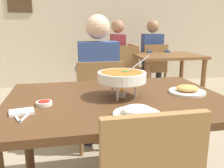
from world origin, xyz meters
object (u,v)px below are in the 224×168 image
object	(u,v)px
appetizer_plate	(187,90)
dining_table_far	(167,63)
chair_diner_main	(99,100)
sauce_dish	(44,103)
patron_bg_middle	(120,53)
chair_bg_right	(126,71)
chair_bg_middle	(125,66)
rice_plate	(137,112)
dining_table_main	(117,113)
diner_main	(98,76)
chair_bg_left	(153,66)
curry_bowl	(122,77)
patron_bg_left	(153,52)

from	to	relation	value
appetizer_plate	dining_table_far	xyz separation A→B (m)	(0.81, 2.08, -0.16)
chair_diner_main	sauce_dish	distance (m)	0.99
patron_bg_middle	chair_bg_right	bearing A→B (deg)	-89.51
chair_bg_middle	chair_bg_right	world-z (taller)	same
rice_plate	sauce_dish	size ratio (longest dim) A/B	2.67
sauce_dish	dining_table_far	size ratio (longest dim) A/B	0.09
dining_table_main	chair_bg_middle	world-z (taller)	chair_bg_middle
diner_main	dining_table_far	distance (m)	1.81
appetizer_plate	chair_bg_left	bearing A→B (deg)	73.28
chair_bg_left	rice_plate	bearing A→B (deg)	-112.95
curry_bowl	dining_table_far	bearing A→B (deg)	58.88
chair_bg_right	patron_bg_middle	xyz separation A→B (m)	(-0.00, 0.44, 0.24)
chair_bg_left	patron_bg_middle	distance (m)	0.64
rice_plate	dining_table_far	world-z (taller)	rice_plate
chair_diner_main	chair_bg_left	xyz separation A→B (m)	(1.25, 1.77, 0.00)
appetizer_plate	chair_bg_left	distance (m)	2.68
curry_bowl	chair_bg_left	distance (m)	2.85
appetizer_plate	chair_bg_left	size ratio (longest dim) A/B	0.27
curry_bowl	sauce_dish	size ratio (longest dim) A/B	3.69
sauce_dish	chair_bg_middle	bearing A→B (deg)	66.20
dining_table_main	chair_diner_main	world-z (taller)	chair_diner_main
chair_diner_main	dining_table_far	distance (m)	1.83
chair_diner_main	diner_main	bearing A→B (deg)	90.00
chair_diner_main	chair_bg_middle	xyz separation A→B (m)	(0.77, 1.89, 0.00)
curry_bowl	patron_bg_middle	xyz separation A→B (m)	(0.62, 2.63, -0.16)
appetizer_plate	chair_bg_middle	world-z (taller)	chair_bg_middle
chair_bg_left	patron_bg_left	bearing A→B (deg)	80.32
appetizer_plate	chair_bg_right	world-z (taller)	chair_bg_right
chair_bg_middle	patron_bg_middle	xyz separation A→B (m)	(-0.11, -0.03, 0.24)
chair_bg_left	patron_bg_left	distance (m)	0.26
chair_diner_main	patron_bg_left	distance (m)	2.27
chair_diner_main	curry_bowl	distance (m)	0.87
diner_main	chair_bg_left	xyz separation A→B (m)	(1.25, 1.74, -0.24)
dining_table_far	chair_bg_left	size ratio (longest dim) A/B	1.11
dining_table_main	chair_bg_left	bearing A→B (deg)	63.95
appetizer_plate	dining_table_far	distance (m)	2.24
sauce_dish	chair_diner_main	bearing A→B (deg)	62.61
diner_main	patron_bg_middle	world-z (taller)	same
chair_bg_left	chair_bg_middle	distance (m)	0.49
dining_table_main	chair_bg_right	xyz separation A→B (m)	(0.66, 2.19, -0.16)
patron_bg_left	dining_table_far	bearing A→B (deg)	-87.83
diner_main	patron_bg_middle	xyz separation A→B (m)	(0.65, 1.82, 0.00)
patron_bg_left	chair_bg_middle	bearing A→B (deg)	178.50
dining_table_far	patron_bg_left	bearing A→B (deg)	92.17
diner_main	curry_bowl	distance (m)	0.83
diner_main	chair_bg_right	world-z (taller)	diner_main
chair_diner_main	curry_bowl	bearing A→B (deg)	-87.68
chair_diner_main	chair_bg_right	xyz separation A→B (m)	(0.66, 1.41, 0.00)
diner_main	chair_bg_left	distance (m)	2.15
curry_bowl	rice_plate	bearing A→B (deg)	-91.00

